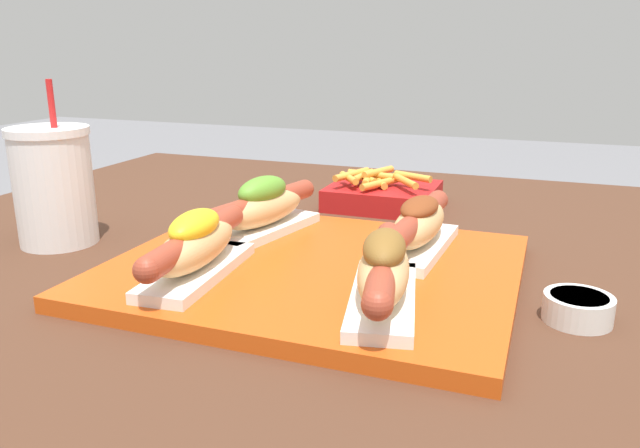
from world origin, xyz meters
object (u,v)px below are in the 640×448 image
Objects in this scene: hot_dog_0 at (196,246)px; sauce_bowl at (578,307)px; drink_cup at (54,186)px; hot_dog_1 at (384,271)px; fries_basket at (382,194)px; hot_dog_3 at (419,225)px; serving_tray at (314,270)px; hot_dog_2 at (263,208)px.

hot_dog_0 reaches higher than sauce_bowl.
hot_dog_0 is at bearing -17.76° from drink_cup.
hot_dog_1 is 0.48m from drink_cup.
sauce_bowl is at bearing -50.96° from fries_basket.
hot_dog_3 is 0.47m from drink_cup.
sauce_bowl is at bearing -29.50° from hot_dog_3.
hot_dog_3 reaches higher than serving_tray.
sauce_bowl is (0.38, 0.06, -0.04)m from hot_dog_0.
drink_cup is 0.49m from fries_basket.
serving_tray is at bearing 39.44° from hot_dog_0.
serving_tray is 0.14m from hot_dog_3.
hot_dog_0 reaches higher than fries_basket.
hot_dog_0 is 0.20m from hot_dog_1.
serving_tray is at bearing -38.72° from hot_dog_2.
hot_dog_3 is 0.21m from sauce_bowl.
sauce_bowl is at bearing 21.06° from hot_dog_1.
hot_dog_0 is 1.00× the size of hot_dog_3.
hot_dog_1 is 1.00× the size of hot_dog_2.
serving_tray is 0.14m from hot_dog_2.
hot_dog_3 is at bearing 38.13° from serving_tray.
hot_dog_1 is 0.27m from hot_dog_2.
fries_basket is (0.09, 0.42, -0.03)m from hot_dog_0.
hot_dog_0 is 0.26m from hot_dog_3.
hot_dog_2 is (-0.10, 0.08, 0.04)m from serving_tray.
hot_dog_2 is at bearing -109.65° from fries_basket.
sauce_bowl is (0.18, -0.10, -0.04)m from hot_dog_3.
hot_dog_2 is 0.99× the size of drink_cup.
sauce_bowl is 0.65m from drink_cup.
hot_dog_2 reaches higher than fries_basket.
hot_dog_1 is at bearing -74.93° from fries_basket.
drink_cup is at bearing 169.36° from hot_dog_1.
hot_dog_3 reaches higher than sauce_bowl.
serving_tray is at bearing 175.97° from sauce_bowl.
hot_dog_3 is at bearing -0.36° from hot_dog_2.
hot_dog_1 reaches higher than serving_tray.
hot_dog_1 is 0.99× the size of drink_cup.
drink_cup reaches higher than fries_basket.
fries_basket is (0.09, 0.26, -0.03)m from hot_dog_2.
hot_dog_0 is at bearing -89.86° from hot_dog_2.
hot_dog_2 is 0.98× the size of hot_dog_3.
hot_dog_0 is at bearing -102.19° from fries_basket.
hot_dog_0 is at bearing -140.56° from serving_tray.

